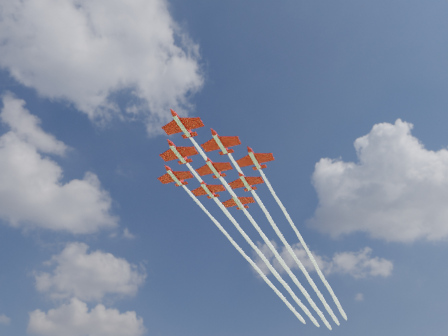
% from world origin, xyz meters
% --- Properties ---
extents(jet_lead, '(118.48, 112.24, 2.99)m').
position_xyz_m(jet_lead, '(39.48, 37.03, 80.07)').
color(jet_lead, '#B70B0A').
extents(jet_row2_port, '(118.48, 112.24, 2.99)m').
position_xyz_m(jet_row2_port, '(51.20, 39.63, 80.07)').
color(jet_row2_port, '#B70B0A').
extents(jet_row2_starb, '(118.48, 112.24, 2.99)m').
position_xyz_m(jet_row2_starb, '(42.73, 48.58, 80.07)').
color(jet_row2_starb, '#B70B0A').
extents(jet_row3_port, '(118.48, 112.24, 2.99)m').
position_xyz_m(jet_row3_port, '(62.91, 42.24, 80.07)').
color(jet_row3_port, '#B70B0A').
extents(jet_row3_centre, '(118.48, 112.24, 2.99)m').
position_xyz_m(jet_row3_centre, '(54.44, 51.19, 80.07)').
color(jet_row3_centre, '#B70B0A').
extents(jet_row3_starb, '(118.48, 112.24, 2.99)m').
position_xyz_m(jet_row3_starb, '(45.97, 60.14, 80.07)').
color(jet_row3_starb, '#B70B0A').
extents(jet_row4_port, '(118.48, 112.24, 2.99)m').
position_xyz_m(jet_row4_port, '(66.15, 53.79, 80.07)').
color(jet_row4_port, '#B70B0A').
extents(jet_row4_starb, '(118.48, 112.24, 2.99)m').
position_xyz_m(jet_row4_starb, '(57.68, 62.74, 80.07)').
color(jet_row4_starb, '#B70B0A').
extents(jet_tail, '(118.48, 112.24, 2.99)m').
position_xyz_m(jet_tail, '(69.40, 65.34, 80.07)').
color(jet_tail, '#B70B0A').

